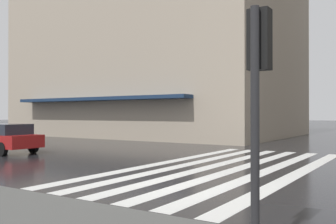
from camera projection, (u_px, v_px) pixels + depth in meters
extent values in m
plane|color=black|center=(173.00, 185.00, 9.95)|extent=(220.00, 220.00, 0.00)
cube|color=silver|center=(300.00, 173.00, 12.06)|extent=(13.00, 0.50, 0.01)
cube|color=silver|center=(269.00, 170.00, 12.61)|extent=(13.00, 0.50, 0.01)
cube|color=silver|center=(241.00, 168.00, 13.16)|extent=(13.00, 0.50, 0.01)
cube|color=silver|center=(215.00, 166.00, 13.70)|extent=(13.00, 0.50, 0.01)
cube|color=silver|center=(191.00, 164.00, 14.25)|extent=(13.00, 0.50, 0.01)
cube|color=silver|center=(169.00, 162.00, 14.79)|extent=(13.00, 0.50, 0.01)
cube|color=tan|center=(161.00, 47.00, 35.13)|extent=(16.27, 22.83, 16.33)
cube|color=#192D4C|center=(95.00, 99.00, 27.78)|extent=(1.20, 15.98, 0.24)
cylinder|color=#232326|center=(255.00, 124.00, 5.08)|extent=(0.12, 0.12, 3.19)
cube|color=black|center=(259.00, 40.00, 5.24)|extent=(0.22, 0.30, 0.85)
sphere|color=red|center=(262.00, 21.00, 5.34)|extent=(0.17, 0.17, 0.17)
sphere|color=orange|center=(262.00, 41.00, 5.34)|extent=(0.17, 0.17, 0.17)
sphere|color=green|center=(262.00, 61.00, 5.34)|extent=(0.17, 0.17, 0.17)
cube|color=maroon|center=(2.00, 140.00, 18.26)|extent=(1.75, 4.10, 0.60)
cube|color=#232833|center=(4.00, 129.00, 18.18)|extent=(1.54, 2.46, 0.50)
cylinder|color=black|center=(2.00, 144.00, 19.63)|extent=(0.20, 0.62, 0.62)
cylinder|color=black|center=(2.00, 149.00, 16.89)|extent=(0.20, 0.62, 0.62)
cylinder|color=black|center=(33.00, 146.00, 18.27)|extent=(0.20, 0.62, 0.62)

